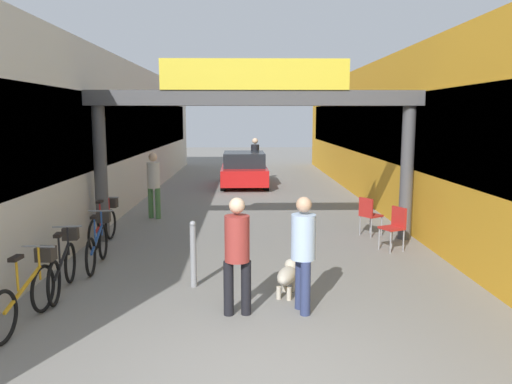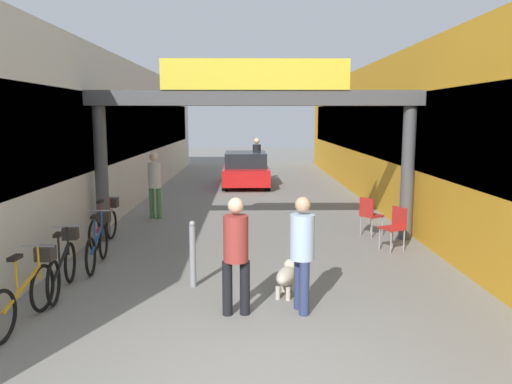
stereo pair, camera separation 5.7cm
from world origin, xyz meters
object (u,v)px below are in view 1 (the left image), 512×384
pedestrian_with_dog (237,249)px  pedestrian_elderly_walking (255,157)px  dog_on_leash (288,275)px  parked_car_red (244,169)px  pedestrian_companion (303,247)px  pedestrian_carrying_crate (154,181)px  bicycle_blue_third (98,242)px  cafe_chair_red_farther (369,213)px  bicycle_orange_nearest (28,291)px  bicycle_black_second (64,264)px  bicycle_red_farthest (104,224)px  cafe_chair_red_nearer (395,224)px  bollard_post_metal (193,254)px

pedestrian_with_dog → pedestrian_elderly_walking: (0.49, 14.18, 0.13)m
dog_on_leash → parked_car_red: size_ratio=0.18×
pedestrian_companion → pedestrian_carrying_crate: bearing=116.4°
bicycle_blue_third → cafe_chair_red_farther: bearing=21.6°
pedestrian_companion → pedestrian_carrying_crate: (-3.25, 6.57, 0.09)m
bicycle_orange_nearest → pedestrian_elderly_walking: bearing=77.4°
pedestrian_with_dog → bicycle_black_second: (-2.72, 1.00, -0.50)m
dog_on_leash → parked_car_red: 12.31m
cafe_chair_red_farther → bicycle_orange_nearest: bearing=-139.9°
pedestrian_elderly_walking → bicycle_orange_nearest: bearing=-102.6°
bicycle_red_farthest → cafe_chair_red_farther: (5.84, 0.58, 0.10)m
cafe_chair_red_nearer → pedestrian_companion: bearing=-124.9°
pedestrian_companion → cafe_chair_red_farther: 4.89m
pedestrian_carrying_crate → bicycle_black_second: (-0.37, -5.66, -0.58)m
cafe_chair_red_nearer → bicycle_orange_nearest: bearing=-149.0°
bicycle_black_second → cafe_chair_red_nearer: (5.87, 2.30, 0.10)m
pedestrian_with_dog → pedestrian_carrying_crate: bearing=109.4°
pedestrian_with_dog → pedestrian_companion: size_ratio=1.00×
pedestrian_companion → cafe_chair_red_farther: size_ratio=1.83×
pedestrian_companion → dog_on_leash: size_ratio=2.28×
pedestrian_carrying_crate → cafe_chair_red_farther: size_ratio=1.98×
pedestrian_with_dog → bicycle_blue_third: bearing=137.6°
bicycle_orange_nearest → bollard_post_metal: size_ratio=1.56×
pedestrian_elderly_walking → bicycle_red_farthest: 10.80m
pedestrian_with_dog → cafe_chair_red_nearer: bearing=46.4°
bicycle_orange_nearest → bollard_post_metal: bearing=34.6°
bicycle_orange_nearest → parked_car_red: parked_car_red is taller
pedestrian_elderly_walking → bicycle_blue_third: size_ratio=1.09×
dog_on_leash → parked_car_red: bearing=93.4°
bollard_post_metal → parked_car_red: 11.93m
bicycle_orange_nearest → pedestrian_with_dog: bearing=4.9°
parked_car_red → pedestrian_companion: bearing=-86.1°
pedestrian_companion → cafe_chair_red_farther: bearing=65.7°
bicycle_red_farthest → cafe_chair_red_nearer: (6.07, -0.66, 0.10)m
pedestrian_companion → bicycle_blue_third: size_ratio=0.97×
bicycle_blue_third → parked_car_red: 11.02m
pedestrian_with_dog → pedestrian_elderly_walking: pedestrian_elderly_walking is taller
cafe_chair_red_farther → bicycle_black_second: bearing=-147.9°
bicycle_orange_nearest → cafe_chair_red_nearer: size_ratio=1.90×
pedestrian_with_dog → cafe_chair_red_nearer: 4.58m
cafe_chair_red_nearer → parked_car_red: bearing=107.7°
bicycle_red_farthest → bicycle_blue_third: bearing=-78.1°
bicycle_black_second → bollard_post_metal: 2.01m
pedestrian_elderly_walking → cafe_chair_red_nearer: (2.66, -10.88, -0.52)m
bicycle_blue_third → dog_on_leash: bearing=-25.3°
pedestrian_carrying_crate → dog_on_leash: 6.69m
pedestrian_with_dog → pedestrian_elderly_walking: bearing=88.0°
pedestrian_companion → bicycle_orange_nearest: bearing=-174.9°
bicycle_blue_third → cafe_chair_red_nearer: bicycle_blue_third is taller
pedestrian_carrying_crate → cafe_chair_red_farther: (5.26, -2.13, -0.48)m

